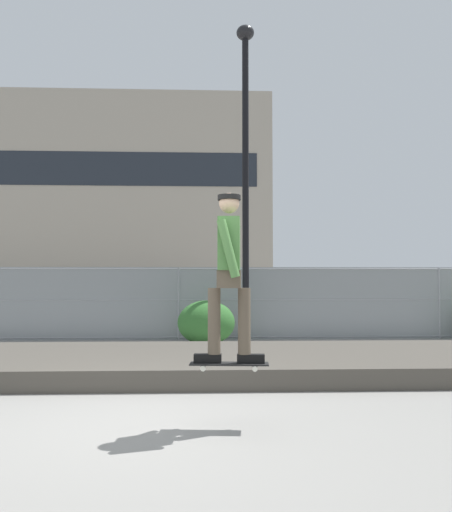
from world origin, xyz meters
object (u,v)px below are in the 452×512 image
object	(u,v)px
street_lamp	(245,147)
shrub_left	(206,323)
skater	(229,266)
parked_car_near	(19,301)
skateboard	(229,364)

from	to	relation	value
street_lamp	shrub_left	bearing A→B (deg)	-160.59
street_lamp	skater	bearing A→B (deg)	-95.93
parked_car_near	shrub_left	xyz separation A→B (m)	(6.04, -4.86, -0.32)
parked_car_near	shrub_left	size ratio (longest dim) A/B	3.30
skateboard	skater	world-z (taller)	skater
skateboard	shrub_left	distance (m)	6.88
skateboard	parked_car_near	bearing A→B (deg)	118.03
skater	parked_car_near	size ratio (longest dim) A/B	0.39
street_lamp	parked_car_near	distance (m)	9.22
skateboard	parked_car_near	size ratio (longest dim) A/B	0.18
shrub_left	street_lamp	bearing A→B (deg)	19.41
parked_car_near	shrub_left	distance (m)	7.76
parked_car_near	skater	bearing A→B (deg)	-61.97
skateboard	parked_car_near	world-z (taller)	parked_car_near
skater	shrub_left	xyz separation A→B (m)	(-0.21, 6.87, -1.13)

